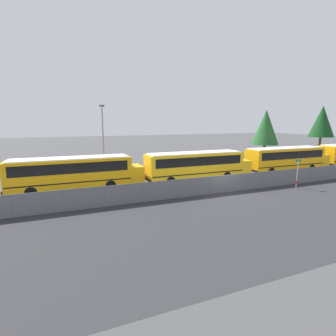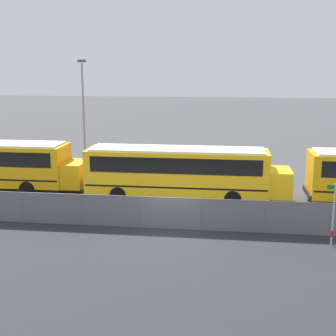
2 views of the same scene
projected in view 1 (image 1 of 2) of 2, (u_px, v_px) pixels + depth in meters
ground_plane at (224, 192)px, 23.60m from camera, size 200.00×200.00×0.00m
road_strip at (274, 214)px, 18.13m from camera, size 109.40×12.00×0.01m
fence at (224, 184)px, 23.45m from camera, size 75.47×0.07×1.60m
school_bus_1 at (74, 171)px, 23.92m from camera, size 12.03×2.60×3.11m
school_bus_2 at (197, 164)px, 28.00m from camera, size 12.03×2.60×3.11m
school_bus_3 at (287, 157)px, 33.01m from camera, size 12.03×2.60×3.11m
street_sign at (297, 173)px, 24.94m from camera, size 0.70×0.09×2.82m
light_pole at (103, 136)px, 32.08m from camera, size 0.60×0.24×8.28m
tree_0 at (266, 127)px, 48.61m from camera, size 4.95×4.95×8.49m
tree_1 at (322, 121)px, 53.68m from camera, size 4.88×4.88×9.52m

